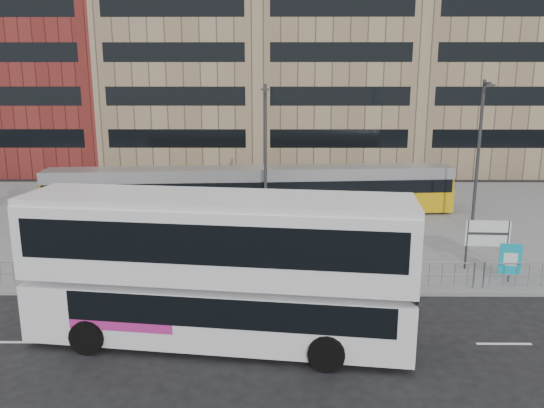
{
  "coord_description": "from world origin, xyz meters",
  "views": [
    {
      "loc": [
        -1.46,
        -19.87,
        8.32
      ],
      "look_at": [
        -1.64,
        6.0,
        2.38
      ],
      "focal_mm": 35.0,
      "sensor_mm": 36.0,
      "label": 1
    }
  ],
  "objects_px": {
    "double_decker_bus": "(218,264)",
    "lamp_post_west": "(265,149)",
    "station_sign": "(488,236)",
    "traffic_light_west": "(240,230)",
    "lamp_post_east": "(479,149)",
    "ad_panel": "(510,260)",
    "tram": "(252,191)",
    "pedestrian": "(262,228)"
  },
  "relations": [
    {
      "from": "double_decker_bus",
      "to": "lamp_post_west",
      "type": "height_order",
      "value": "lamp_post_west"
    },
    {
      "from": "station_sign",
      "to": "traffic_light_west",
      "type": "relative_size",
      "value": 0.72
    },
    {
      "from": "traffic_light_west",
      "to": "lamp_post_west",
      "type": "relative_size",
      "value": 0.38
    },
    {
      "from": "lamp_post_west",
      "to": "station_sign",
      "type": "bearing_deg",
      "value": -39.1
    },
    {
      "from": "lamp_post_west",
      "to": "lamp_post_east",
      "type": "height_order",
      "value": "lamp_post_east"
    },
    {
      "from": "ad_panel",
      "to": "lamp_post_west",
      "type": "height_order",
      "value": "lamp_post_west"
    },
    {
      "from": "tram",
      "to": "traffic_light_west",
      "type": "distance_m",
      "value": 10.74
    },
    {
      "from": "traffic_light_west",
      "to": "station_sign",
      "type": "bearing_deg",
      "value": 22.75
    },
    {
      "from": "lamp_post_east",
      "to": "pedestrian",
      "type": "bearing_deg",
      "value": -166.45
    },
    {
      "from": "pedestrian",
      "to": "lamp_post_west",
      "type": "xyz_separation_m",
      "value": [
        0.11,
        4.18,
        3.64
      ]
    },
    {
      "from": "tram",
      "to": "pedestrian",
      "type": "height_order",
      "value": "tram"
    },
    {
      "from": "double_decker_bus",
      "to": "pedestrian",
      "type": "xyz_separation_m",
      "value": [
        1.13,
        10.49,
        -1.71
      ]
    },
    {
      "from": "pedestrian",
      "to": "traffic_light_west",
      "type": "height_order",
      "value": "traffic_light_west"
    },
    {
      "from": "double_decker_bus",
      "to": "ad_panel",
      "type": "height_order",
      "value": "double_decker_bus"
    },
    {
      "from": "traffic_light_west",
      "to": "lamp_post_west",
      "type": "bearing_deg",
      "value": 103.64
    },
    {
      "from": "tram",
      "to": "ad_panel",
      "type": "height_order",
      "value": "tram"
    },
    {
      "from": "lamp_post_west",
      "to": "tram",
      "type": "bearing_deg",
      "value": 113.58
    },
    {
      "from": "station_sign",
      "to": "lamp_post_west",
      "type": "height_order",
      "value": "lamp_post_west"
    },
    {
      "from": "ad_panel",
      "to": "traffic_light_west",
      "type": "height_order",
      "value": "traffic_light_west"
    },
    {
      "from": "double_decker_bus",
      "to": "tram",
      "type": "distance_m",
      "value": 16.74
    },
    {
      "from": "tram",
      "to": "station_sign",
      "type": "height_order",
      "value": "tram"
    },
    {
      "from": "ad_panel",
      "to": "pedestrian",
      "type": "xyz_separation_m",
      "value": [
        -10.51,
        5.48,
        -0.18
      ]
    },
    {
      "from": "ad_panel",
      "to": "lamp_post_west",
      "type": "distance_m",
      "value": 14.61
    },
    {
      "from": "double_decker_bus",
      "to": "station_sign",
      "type": "distance_m",
      "value": 13.04
    },
    {
      "from": "tram",
      "to": "traffic_light_west",
      "type": "bearing_deg",
      "value": -95.2
    },
    {
      "from": "station_sign",
      "to": "ad_panel",
      "type": "bearing_deg",
      "value": -72.26
    },
    {
      "from": "pedestrian",
      "to": "lamp_post_east",
      "type": "height_order",
      "value": "lamp_post_east"
    },
    {
      "from": "pedestrian",
      "to": "lamp_post_east",
      "type": "bearing_deg",
      "value": -94.24
    },
    {
      "from": "station_sign",
      "to": "lamp_post_east",
      "type": "distance_m",
      "value": 7.71
    },
    {
      "from": "ad_panel",
      "to": "lamp_post_east",
      "type": "relative_size",
      "value": 0.2
    },
    {
      "from": "tram",
      "to": "pedestrian",
      "type": "xyz_separation_m",
      "value": [
        0.77,
        -6.21,
        -0.72
      ]
    },
    {
      "from": "double_decker_bus",
      "to": "traffic_light_west",
      "type": "xyz_separation_m",
      "value": [
        0.31,
        5.98,
        -0.52
      ]
    },
    {
      "from": "ad_panel",
      "to": "station_sign",
      "type": "bearing_deg",
      "value": 116.15
    },
    {
      "from": "ad_panel",
      "to": "traffic_light_west",
      "type": "relative_size",
      "value": 0.53
    },
    {
      "from": "pedestrian",
      "to": "ad_panel",
      "type": "bearing_deg",
      "value": -135.35
    },
    {
      "from": "station_sign",
      "to": "pedestrian",
      "type": "height_order",
      "value": "station_sign"
    },
    {
      "from": "double_decker_bus",
      "to": "ad_panel",
      "type": "bearing_deg",
      "value": 30.79
    },
    {
      "from": "tram",
      "to": "station_sign",
      "type": "distance_m",
      "value": 14.89
    },
    {
      "from": "tram",
      "to": "lamp_post_west",
      "type": "bearing_deg",
      "value": -71.37
    },
    {
      "from": "ad_panel",
      "to": "lamp_post_east",
      "type": "xyz_separation_m",
      "value": [
        1.52,
        8.38,
        3.57
      ]
    },
    {
      "from": "ad_panel",
      "to": "lamp_post_west",
      "type": "xyz_separation_m",
      "value": [
        -10.4,
        9.66,
        3.46
      ]
    },
    {
      "from": "ad_panel",
      "to": "pedestrian",
      "type": "distance_m",
      "value": 11.86
    }
  ]
}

